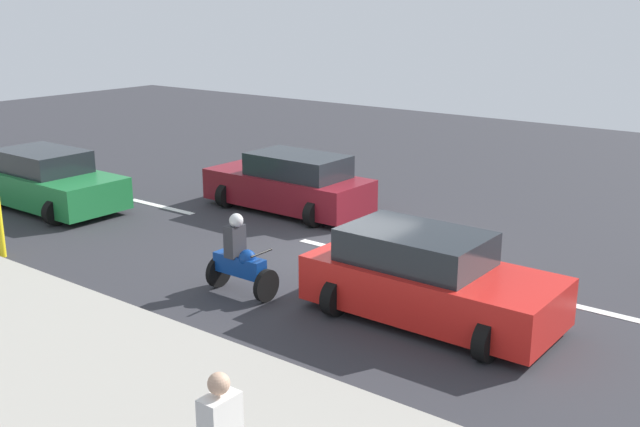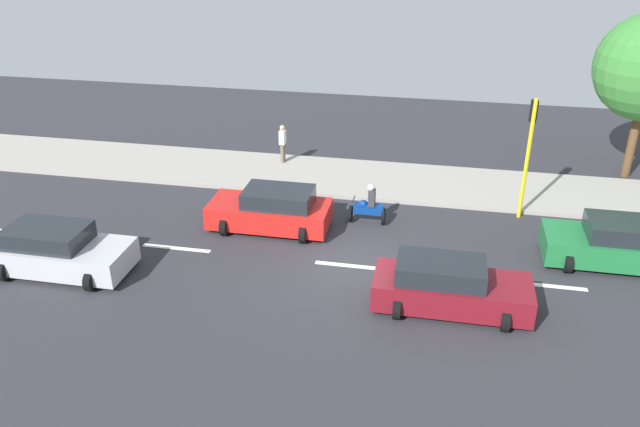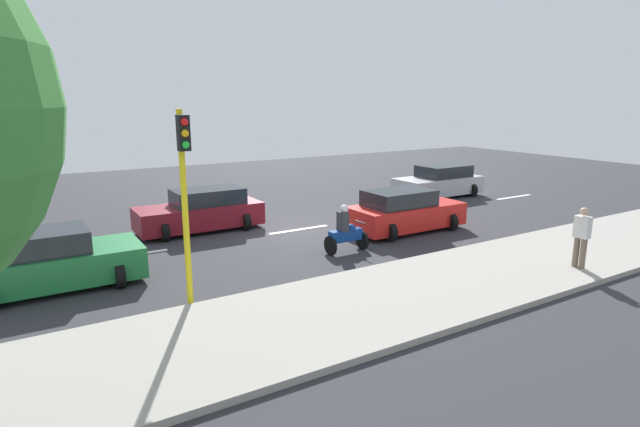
{
  "view_description": "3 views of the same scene",
  "coord_description": "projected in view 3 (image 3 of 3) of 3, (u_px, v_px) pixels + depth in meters",
  "views": [
    {
      "loc": [
        12.57,
        8.98,
        5.2
      ],
      "look_at": [
        1.77,
        0.67,
        1.36
      ],
      "focal_mm": 42.0,
      "sensor_mm": 36.0,
      "label": 1
    },
    {
      "loc": [
        -17.57,
        -2.45,
        10.55
      ],
      "look_at": [
        0.26,
        1.1,
        1.66
      ],
      "focal_mm": 35.91,
      "sensor_mm": 36.0,
      "label": 2
    },
    {
      "loc": [
        15.79,
        -8.75,
        4.73
      ],
      "look_at": [
        1.23,
        0.17,
        0.83
      ],
      "focal_mm": 28.54,
      "sensor_mm": 36.0,
      "label": 3
    }
  ],
  "objects": [
    {
      "name": "car_silver",
      "position": [
        439.0,
        182.0,
        24.77
      ],
      "size": [
        2.32,
        4.38,
        1.52
      ],
      "color": "#B7B7BC",
      "rests_on": "ground"
    },
    {
      "name": "pedestrian_near_signal",
      "position": [
        582.0,
        236.0,
        13.86
      ],
      "size": [
        0.4,
        0.24,
        1.69
      ],
      "color": "#72604C",
      "rests_on": "sidewalk"
    },
    {
      "name": "sidewalk",
      "position": [
        434.0,
        287.0,
        12.8
      ],
      "size": [
        4.0,
        60.0,
        0.15
      ],
      "primitive_type": "cube",
      "color": "#9E998E",
      "rests_on": "ground"
    },
    {
      "name": "traffic_light_corner",
      "position": [
        185.0,
        182.0,
        11.13
      ],
      "size": [
        0.49,
        0.24,
        4.5
      ],
      "color": "yellow",
      "rests_on": "ground"
    },
    {
      "name": "lane_stripe_mid",
      "position": [
        299.0,
        230.0,
        18.63
      ],
      "size": [
        0.2,
        2.4,
        0.01
      ],
      "primitive_type": "cube",
      "color": "white",
      "rests_on": "ground"
    },
    {
      "name": "lane_stripe_far_south",
      "position": [
        514.0,
        197.0,
        24.74
      ],
      "size": [
        0.2,
        2.4,
        0.01
      ],
      "primitive_type": "cube",
      "color": "white",
      "rests_on": "ground"
    },
    {
      "name": "motorcycle",
      "position": [
        346.0,
        232.0,
        15.8
      ],
      "size": [
        0.6,
        1.3,
        1.53
      ],
      "color": "black",
      "rests_on": "ground"
    },
    {
      "name": "car_green",
      "position": [
        51.0,
        261.0,
        12.79
      ],
      "size": [
        2.32,
        4.18,
        1.52
      ],
      "color": "#1E7238",
      "rests_on": "ground"
    },
    {
      "name": "car_red",
      "position": [
        404.0,
        211.0,
        18.37
      ],
      "size": [
        2.29,
        4.27,
        1.52
      ],
      "color": "red",
      "rests_on": "ground"
    },
    {
      "name": "lane_stripe_north",
      "position": [
        128.0,
        256.0,
        15.58
      ],
      "size": [
        0.2,
        2.4,
        0.01
      ],
      "primitive_type": "cube",
      "color": "white",
      "rests_on": "ground"
    },
    {
      "name": "ground_plane",
      "position": [
        299.0,
        231.0,
        18.64
      ],
      "size": [
        40.0,
        60.0,
        0.1
      ],
      "primitive_type": "cube",
      "color": "#2D2D33"
    },
    {
      "name": "car_maroon",
      "position": [
        201.0,
        211.0,
        18.41
      ],
      "size": [
        2.16,
        4.44,
        1.52
      ],
      "color": "maroon",
      "rests_on": "ground"
    },
    {
      "name": "lane_stripe_south",
      "position": [
        421.0,
        211.0,
        21.69
      ],
      "size": [
        0.2,
        2.4,
        0.01
      ],
      "primitive_type": "cube",
      "color": "white",
      "rests_on": "ground"
    }
  ]
}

